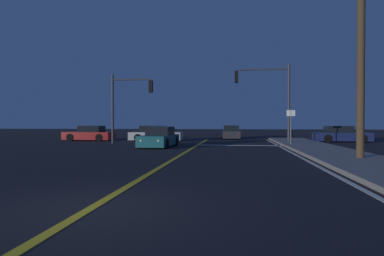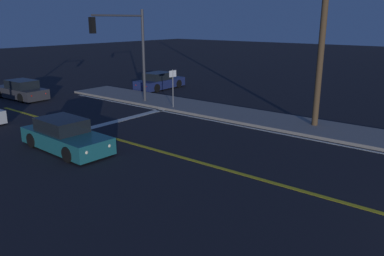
% 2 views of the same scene
% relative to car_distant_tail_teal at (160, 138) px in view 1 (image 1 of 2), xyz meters
% --- Properties ---
extents(ground_plane, '(160.00, 160.00, 0.00)m').
position_rel_car_distant_tail_teal_xyz_m(ground_plane, '(2.33, -15.75, -0.58)').
color(ground_plane, black).
extents(sidewalk_right, '(3.20, 34.61, 0.15)m').
position_rel_car_distant_tail_teal_xyz_m(sidewalk_right, '(9.81, -6.14, -0.51)').
color(sidewalk_right, gray).
rests_on(sidewalk_right, ground).
extents(lane_line_center, '(0.20, 32.69, 0.01)m').
position_rel_car_distant_tail_teal_xyz_m(lane_line_center, '(2.33, -6.14, -0.58)').
color(lane_line_center, gold).
rests_on(lane_line_center, ground).
extents(lane_line_edge_right, '(0.16, 32.69, 0.01)m').
position_rel_car_distant_tail_teal_xyz_m(lane_line_edge_right, '(7.96, -6.14, -0.58)').
color(lane_line_edge_right, silver).
rests_on(lane_line_edge_right, ground).
extents(stop_bar, '(5.88, 0.50, 0.01)m').
position_rel_car_distant_tail_teal_xyz_m(stop_bar, '(5.27, 1.98, -0.58)').
color(stop_bar, silver).
rests_on(stop_bar, ground).
extents(car_distant_tail_teal, '(1.97, 4.67, 1.34)m').
position_rel_car_distant_tail_teal_xyz_m(car_distant_tail_teal, '(0.00, 0.00, 0.00)').
color(car_distant_tail_teal, '#195960').
rests_on(car_distant_tail_teal, ground).
extents(car_mid_block_navy, '(4.49, 2.00, 1.34)m').
position_rel_car_distant_tail_teal_xyz_m(car_mid_block_navy, '(13.73, 7.39, -0.00)').
color(car_mid_block_navy, navy).
rests_on(car_mid_block_navy, ground).
extents(car_following_oncoming_silver, '(4.61, 2.04, 1.34)m').
position_rel_car_distant_tail_teal_xyz_m(car_following_oncoming_silver, '(-1.95, 6.86, 0.00)').
color(car_following_oncoming_silver, '#B2B5BA').
rests_on(car_following_oncoming_silver, ground).
extents(car_far_approaching_charcoal, '(1.93, 4.66, 1.34)m').
position_rel_car_distant_tail_teal_xyz_m(car_far_approaching_charcoal, '(4.58, 12.28, -0.00)').
color(car_far_approaching_charcoal, '#2D2D33').
rests_on(car_far_approaching_charcoal, ground).
extents(car_side_waiting_red, '(4.42, 1.92, 1.34)m').
position_rel_car_distant_tail_teal_xyz_m(car_side_waiting_red, '(-7.99, 6.74, -0.00)').
color(car_side_waiting_red, maroon).
rests_on(car_side_waiting_red, ground).
extents(traffic_signal_near_right, '(4.16, 0.28, 6.07)m').
position_rel_car_distant_tail_teal_xyz_m(traffic_signal_near_right, '(7.56, 4.28, 3.48)').
color(traffic_signal_near_right, '#38383D').
rests_on(traffic_signal_near_right, ground).
extents(traffic_signal_far_left, '(3.24, 0.28, 5.28)m').
position_rel_car_distant_tail_teal_xyz_m(traffic_signal_far_left, '(-3.17, 2.88, 2.91)').
color(traffic_signal_far_left, '#38383D').
rests_on(traffic_signal_far_left, ground).
extents(utility_pole_right, '(1.47, 0.31, 10.64)m').
position_rel_car_distant_tail_teal_xyz_m(utility_pole_right, '(10.11, -7.08, 4.90)').
color(utility_pole_right, '#4C3823').
rests_on(utility_pole_right, ground).
extents(street_sign_corner, '(0.56, 0.09, 2.49)m').
position_rel_car_distant_tail_teal_xyz_m(street_sign_corner, '(8.71, 1.48, 1.09)').
color(street_sign_corner, slate).
rests_on(street_sign_corner, ground).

